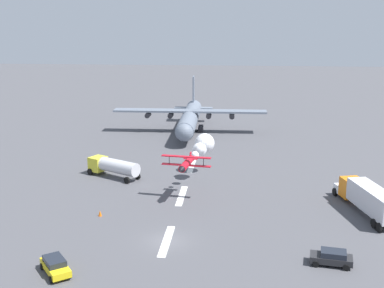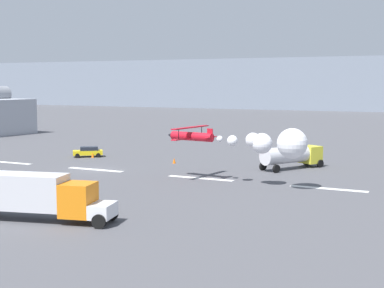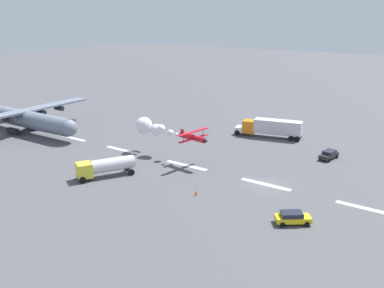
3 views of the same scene
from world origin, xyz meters
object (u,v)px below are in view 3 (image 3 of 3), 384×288
cargo_transport_plane (27,118)px  fuel_tanker_truck (105,166)px  stunt_biplane_red (154,128)px  followme_car_yellow (329,154)px  semi_truck_orange (271,127)px  traffic_cone_near (285,217)px  traffic_cone_far (196,193)px  airport_staff_sedan (293,217)px

cargo_transport_plane → fuel_tanker_truck: 33.15m
stunt_biplane_red → followme_car_yellow: (-27.00, -15.02, -3.93)m
semi_truck_orange → traffic_cone_near: 37.30m
traffic_cone_far → cargo_transport_plane: bearing=-7.6°
stunt_biplane_red → traffic_cone_near: bearing=159.7°
stunt_biplane_red → followme_car_yellow: stunt_biplane_red is taller
cargo_transport_plane → traffic_cone_far: size_ratio=43.76×
semi_truck_orange → followme_car_yellow: size_ratio=3.18×
cargo_transport_plane → fuel_tanker_truck: bearing=164.9°
airport_staff_sedan → followme_car_yellow: bearing=-81.0°
stunt_biplane_red → traffic_cone_near: 32.43m
stunt_biplane_red → airport_staff_sedan: stunt_biplane_red is taller
cargo_transport_plane → fuel_tanker_truck: size_ratio=3.65×
fuel_tanker_truck → followme_car_yellow: bearing=-132.4°
fuel_tanker_truck → traffic_cone_far: fuel_tanker_truck is taller
cargo_transport_plane → semi_truck_orange: size_ratio=2.39×
semi_truck_orange → followme_car_yellow: 15.86m
followme_car_yellow → airport_staff_sedan: same height
stunt_biplane_red → fuel_tanker_truck: (-1.06, 13.43, -3.00)m
stunt_biplane_red → fuel_tanker_truck: stunt_biplane_red is taller
followme_car_yellow → traffic_cone_near: bearing=96.8°
cargo_transport_plane → stunt_biplane_red: size_ratio=1.94×
fuel_tanker_truck → traffic_cone_near: 29.19m
airport_staff_sedan → stunt_biplane_red: bearing=-20.3°
airport_staff_sedan → traffic_cone_far: size_ratio=5.97×
cargo_transport_plane → traffic_cone_far: (-47.66, 6.38, -2.81)m
stunt_biplane_red → semi_truck_orange: 25.34m
cargo_transport_plane → stunt_biplane_red: 31.33m
cargo_transport_plane → airport_staff_sedan: (-62.11, 6.72, -2.37)m
semi_truck_orange → traffic_cone_far: 33.25m
cargo_transport_plane → traffic_cone_far: bearing=172.4°
stunt_biplane_red → traffic_cone_near: (-30.13, 11.17, -4.37)m
followme_car_yellow → traffic_cone_far: 28.15m
semi_truck_orange → airport_staff_sedan: bearing=119.0°
followme_car_yellow → traffic_cone_near: (-3.13, 26.19, -0.44)m
semi_truck_orange → traffic_cone_near: semi_truck_orange is taller
fuel_tanker_truck → semi_truck_orange: bearing=-108.3°
followme_car_yellow → airport_staff_sedan: 26.88m
fuel_tanker_truck → traffic_cone_near: bearing=-175.5°
cargo_transport_plane → airport_staff_sedan: size_ratio=7.33×
followme_car_yellow → stunt_biplane_red: bearing=29.1°
fuel_tanker_truck → followme_car_yellow: (-25.95, -28.45, -0.93)m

